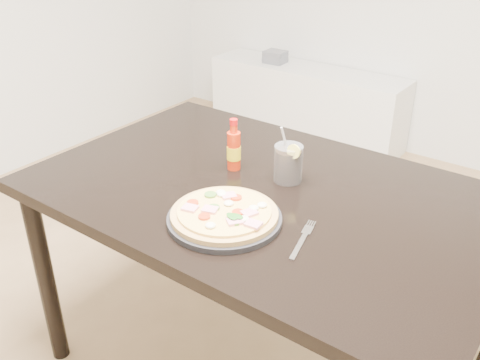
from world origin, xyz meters
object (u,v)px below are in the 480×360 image
Objects in this scene: fork at (303,238)px; cola_cup at (288,164)px; hot_sauce_bottle at (234,149)px; plate at (224,219)px; media_console at (305,103)px; dining_table at (263,212)px; pizza at (225,213)px.

cola_cup is at bearing 114.99° from fork.
hot_sauce_bottle is 0.91× the size of fork.
plate is at bearing -57.53° from hot_sauce_bottle.
plate reaches higher than fork.
fork reaches higher than media_console.
plate is 0.33m from hot_sauce_bottle.
hot_sauce_bottle is at bearing 122.47° from plate.
pizza reaches higher than dining_table.
cola_cup is at bearing 10.95° from hot_sauce_bottle.
hot_sauce_bottle is at bearing 122.65° from pizza.
hot_sauce_bottle is 2.15m from media_console.
plate is 1.67× the size of fork.
plate is 0.22× the size of media_console.
media_console is at bearing 105.37° from fork.
plate is 1.07× the size of pizza.
pizza is at bearing -65.61° from media_console.
cola_cup reaches higher than dining_table.
pizza is 1.56× the size of fork.
dining_table is at bearing 95.03° from plate.
dining_table is 8.22× the size of hot_sauce_bottle.
media_console is (-0.81, 1.91, -0.57)m from hot_sauce_bottle.
fork is at bearing -50.91° from cola_cup.
pizza is at bearing -91.65° from cola_cup.
cola_cup is (0.01, 0.31, 0.03)m from pizza.
cola_cup reaches higher than media_console.
plate is at bearing -65.64° from media_console.
pizza is 0.21× the size of media_console.
pizza is 0.22m from fork.
media_console is at bearing 114.39° from pizza.
dining_table is at bearing -107.82° from cola_cup.
dining_table reaches higher than media_console.
plate is at bearing -84.97° from dining_table.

